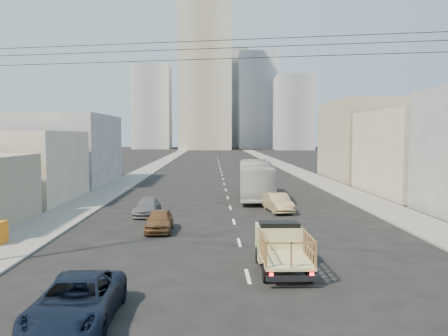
{
  "coord_description": "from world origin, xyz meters",
  "views": [
    {
      "loc": [
        -1.44,
        -16.67,
        5.68
      ],
      "look_at": [
        -0.63,
        14.52,
        3.5
      ],
      "focal_mm": 38.0,
      "sensor_mm": 36.0,
      "label": 1
    }
  ],
  "objects_px": {
    "sedan_grey": "(147,207)",
    "navy_pickup": "(76,301)",
    "sedan_brown": "(159,221)",
    "sedan_tan": "(278,203)",
    "flatbed_pickup": "(282,245)",
    "city_bus": "(256,179)"
  },
  "relations": [
    {
      "from": "flatbed_pickup",
      "to": "sedan_tan",
      "type": "xyz_separation_m",
      "value": [
        1.95,
        15.13,
        -0.41
      ]
    },
    {
      "from": "navy_pickup",
      "to": "sedan_grey",
      "type": "bearing_deg",
      "value": 90.92
    },
    {
      "from": "sedan_grey",
      "to": "navy_pickup",
      "type": "bearing_deg",
      "value": -86.96
    },
    {
      "from": "flatbed_pickup",
      "to": "sedan_tan",
      "type": "distance_m",
      "value": 15.27
    },
    {
      "from": "sedan_tan",
      "to": "navy_pickup",
      "type": "bearing_deg",
      "value": -121.06
    },
    {
      "from": "city_bus",
      "to": "sedan_tan",
      "type": "relative_size",
      "value": 2.92
    },
    {
      "from": "city_bus",
      "to": "sedan_grey",
      "type": "xyz_separation_m",
      "value": [
        -8.54,
        -9.1,
        -1.1
      ]
    },
    {
      "from": "sedan_tan",
      "to": "sedan_brown",
      "type": "bearing_deg",
      "value": -146.64
    },
    {
      "from": "sedan_brown",
      "to": "sedan_grey",
      "type": "distance_m",
      "value": 5.81
    },
    {
      "from": "flatbed_pickup",
      "to": "sedan_brown",
      "type": "relative_size",
      "value": 1.17
    },
    {
      "from": "sedan_brown",
      "to": "sedan_tan",
      "type": "xyz_separation_m",
      "value": [
        7.99,
        6.92,
        0.04
      ]
    },
    {
      "from": "sedan_tan",
      "to": "sedan_grey",
      "type": "relative_size",
      "value": 1.03
    },
    {
      "from": "flatbed_pickup",
      "to": "sedan_tan",
      "type": "height_order",
      "value": "flatbed_pickup"
    },
    {
      "from": "sedan_brown",
      "to": "navy_pickup",
      "type": "bearing_deg",
      "value": -94.98
    },
    {
      "from": "sedan_brown",
      "to": "flatbed_pickup",
      "type": "bearing_deg",
      "value": -54.59
    },
    {
      "from": "navy_pickup",
      "to": "sedan_grey",
      "type": "height_order",
      "value": "navy_pickup"
    },
    {
      "from": "sedan_tan",
      "to": "sedan_grey",
      "type": "height_order",
      "value": "sedan_tan"
    },
    {
      "from": "flatbed_pickup",
      "to": "sedan_brown",
      "type": "distance_m",
      "value": 10.2
    },
    {
      "from": "sedan_brown",
      "to": "sedan_tan",
      "type": "distance_m",
      "value": 10.57
    },
    {
      "from": "flatbed_pickup",
      "to": "sedan_tan",
      "type": "bearing_deg",
      "value": 82.64
    },
    {
      "from": "sedan_tan",
      "to": "sedan_grey",
      "type": "distance_m",
      "value": 9.55
    },
    {
      "from": "navy_pickup",
      "to": "sedan_brown",
      "type": "bearing_deg",
      "value": 85.36
    }
  ]
}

